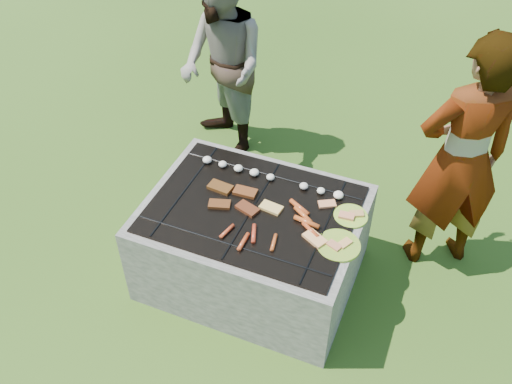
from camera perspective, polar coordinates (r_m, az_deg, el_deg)
lawn at (r=3.87m, az=-0.29°, el=-8.13°), size 60.00×60.00×0.00m
fire_pit at (r=3.65m, az=-0.30°, el=-5.33°), size 1.30×1.00×0.62m
mushrooms at (r=3.60m, az=1.15°, el=1.60°), size 0.95×0.06×0.04m
pork_slabs at (r=3.48m, az=-2.33°, el=-0.47°), size 0.39×0.26×0.02m
sausages at (r=3.30m, az=2.83°, el=-3.30°), size 0.53×0.50×0.03m
bread_on_grate at (r=3.35m, az=4.38°, el=-2.72°), size 0.47×0.42×0.02m
plate_far at (r=3.42m, az=9.44°, el=-2.37°), size 0.25×0.25×0.03m
plate_near at (r=3.25m, az=8.26°, el=-5.30°), size 0.27×0.27×0.03m
cook at (r=3.62m, az=19.81°, el=3.04°), size 0.73×0.65×1.67m
bystander at (r=4.43m, az=-3.38°, el=12.45°), size 0.96×0.94×1.56m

